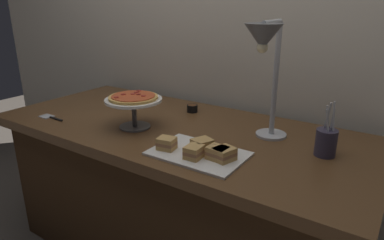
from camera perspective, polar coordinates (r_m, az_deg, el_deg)
The scene contains 9 objects.
back_wall at distance 2.04m, azimuth 5.79°, elevation 14.79°, with size 4.40×0.04×2.40m, color beige.
buffet_table at distance 1.88m, azimuth -2.44°, elevation -11.79°, with size 1.90×0.84×0.76m.
heat_lamp at distance 1.41m, azimuth 12.09°, elevation 11.18°, with size 0.15×0.32×0.52m.
pizza_plate_front at distance 2.12m, azimuth -10.14°, elevation 2.95°, with size 0.24×0.24×0.03m.
pizza_plate_center at distance 1.68m, azimuth -9.69°, elevation 3.02°, with size 0.28×0.28×0.17m.
sandwich_platter at distance 1.38m, azimuth 1.39°, elevation -5.23°, with size 0.38×0.26×0.06m.
sauce_cup_near at distance 1.93m, azimuth 0.04°, elevation 1.99°, with size 0.06×0.06×0.04m.
utensil_holder at distance 1.47m, azimuth 21.39°, elevation -3.37°, with size 0.08×0.08×0.23m.
serving_spatula at distance 1.98m, azimuth -22.39°, elevation 0.38°, with size 0.17×0.06×0.01m.
Camera 1 is at (0.96, -1.30, 1.35)m, focal length 32.09 mm.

